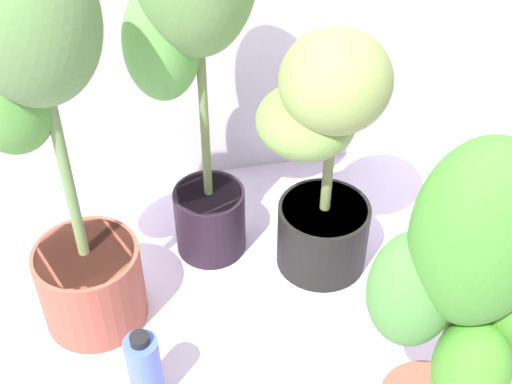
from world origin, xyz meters
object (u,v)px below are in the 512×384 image
at_px(potted_plant_front_right, 459,311).
at_px(nutrient_bottle, 145,369).
at_px(potted_plant_back_left, 53,144).
at_px(potted_plant_back_right, 324,146).
at_px(potted_plant_back_center, 193,31).

relative_size(potted_plant_front_right, nutrient_bottle, 3.75).
bearing_deg(nutrient_bottle, potted_plant_front_right, -24.72).
bearing_deg(potted_plant_back_left, nutrient_bottle, -66.73).
bearing_deg(potted_plant_back_left, potted_plant_back_right, 6.08).
relative_size(potted_plant_front_right, potted_plant_back_left, 0.83).
height_order(potted_plant_back_right, potted_plant_back_center, potted_plant_back_center).
distance_m(potted_plant_back_right, nutrient_bottle, 0.63).
distance_m(potted_plant_back_center, potted_plant_front_right, 0.78).
bearing_deg(potted_plant_back_left, potted_plant_back_center, 29.47).
xyz_separation_m(potted_plant_back_right, nutrient_bottle, (-0.47, -0.32, -0.28)).
relative_size(potted_plant_back_right, potted_plant_back_left, 0.70).
distance_m(potted_plant_back_right, potted_plant_front_right, 0.57).
bearing_deg(potted_plant_front_right, nutrient_bottle, 155.28).
distance_m(potted_plant_front_right, nutrient_bottle, 0.67).
bearing_deg(potted_plant_back_center, nutrient_bottle, -114.35).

